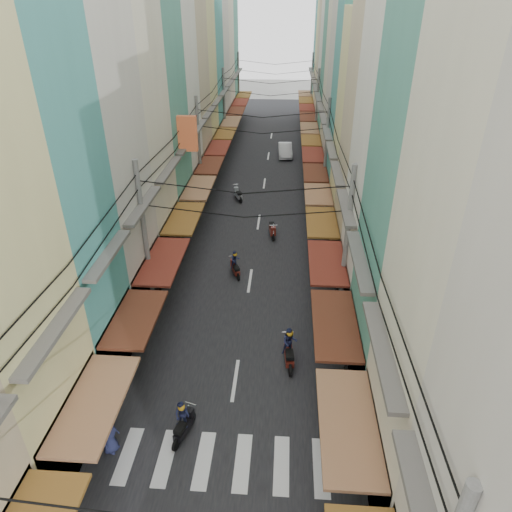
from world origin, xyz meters
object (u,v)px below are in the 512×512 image
at_px(traffic_sign, 365,354).
at_px(bicycle, 361,377).
at_px(market_umbrella, 408,427).
at_px(white_car, 285,156).

bearing_deg(traffic_sign, bicycle, 77.27).
height_order(market_umbrella, traffic_sign, traffic_sign).
relative_size(market_umbrella, traffic_sign, 0.79).
height_order(white_car, bicycle, white_car).
distance_m(white_car, bicycle, 31.82).
bearing_deg(white_car, bicycle, -86.40).
xyz_separation_m(bicycle, market_umbrella, (0.84, -4.19, 1.88)).
bearing_deg(market_umbrella, white_car, 97.33).
height_order(bicycle, market_umbrella, market_umbrella).
xyz_separation_m(market_umbrella, traffic_sign, (-0.99, 3.48, 0.06)).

